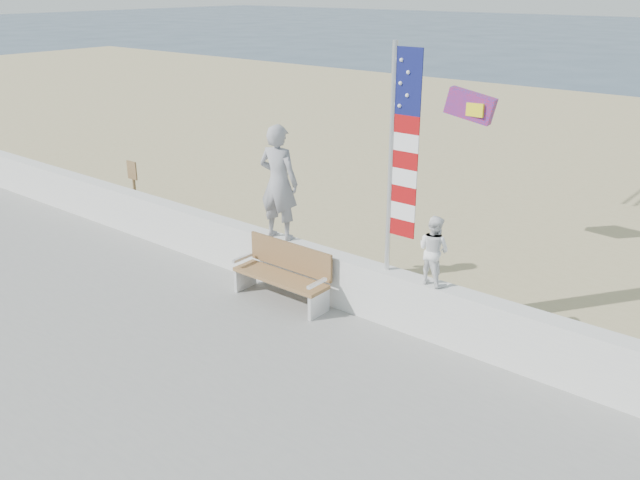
{
  "coord_description": "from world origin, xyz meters",
  "views": [
    {
      "loc": [
        6.76,
        -6.31,
        5.37
      ],
      "look_at": [
        0.2,
        1.8,
        1.35
      ],
      "focal_mm": 38.0,
      "sensor_mm": 36.0,
      "label": 1
    }
  ],
  "objects_px": {
    "adult": "(279,182)",
    "child": "(434,250)",
    "bench": "(284,272)",
    "flag": "(398,153)"
  },
  "relations": [
    {
      "from": "adult",
      "to": "bench",
      "type": "height_order",
      "value": "adult"
    },
    {
      "from": "adult",
      "to": "bench",
      "type": "distance_m",
      "value": 1.56
    },
    {
      "from": "bench",
      "to": "adult",
      "type": "bearing_deg",
      "value": 137.29
    },
    {
      "from": "child",
      "to": "bench",
      "type": "height_order",
      "value": "child"
    },
    {
      "from": "adult",
      "to": "child",
      "type": "height_order",
      "value": "adult"
    },
    {
      "from": "flag",
      "to": "child",
      "type": "bearing_deg",
      "value": 0.02
    },
    {
      "from": "child",
      "to": "flag",
      "type": "xyz_separation_m",
      "value": [
        -0.69,
        -0.0,
        1.38
      ]
    },
    {
      "from": "bench",
      "to": "flag",
      "type": "height_order",
      "value": "flag"
    },
    {
      "from": "adult",
      "to": "flag",
      "type": "relative_size",
      "value": 0.58
    },
    {
      "from": "adult",
      "to": "child",
      "type": "xyz_separation_m",
      "value": [
        3.1,
        0.0,
        -0.48
      ]
    }
  ]
}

